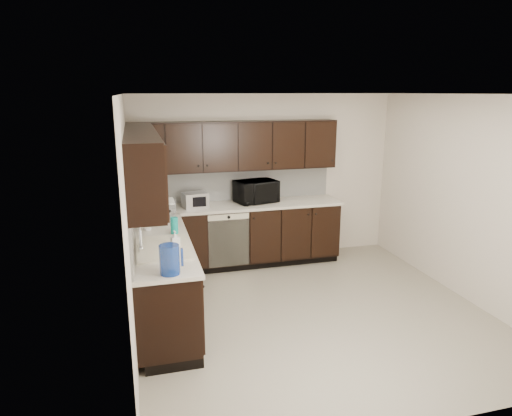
{
  "coord_description": "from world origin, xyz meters",
  "views": [
    {
      "loc": [
        -1.91,
        -4.58,
        2.52
      ],
      "look_at": [
        -0.52,
        0.6,
        1.15
      ],
      "focal_mm": 32.0,
      "sensor_mm": 36.0,
      "label": 1
    }
  ],
  "objects_px": {
    "toaster_oven": "(195,200)",
    "storage_bin": "(155,209)",
    "microwave": "(256,191)",
    "blue_pitcher": "(170,260)",
    "sink": "(163,255)"
  },
  "relations": [
    {
      "from": "microwave",
      "to": "storage_bin",
      "type": "height_order",
      "value": "microwave"
    },
    {
      "from": "toaster_oven",
      "to": "storage_bin",
      "type": "relative_size",
      "value": 0.69
    },
    {
      "from": "sink",
      "to": "storage_bin",
      "type": "relative_size",
      "value": 1.69
    },
    {
      "from": "sink",
      "to": "toaster_oven",
      "type": "xyz_separation_m",
      "value": [
        0.56,
        1.69,
        0.16
      ]
    },
    {
      "from": "sink",
      "to": "toaster_oven",
      "type": "height_order",
      "value": "sink"
    },
    {
      "from": "storage_bin",
      "to": "toaster_oven",
      "type": "bearing_deg",
      "value": 29.6
    },
    {
      "from": "toaster_oven",
      "to": "storage_bin",
      "type": "xyz_separation_m",
      "value": [
        -0.57,
        -0.33,
        -0.01
      ]
    },
    {
      "from": "sink",
      "to": "storage_bin",
      "type": "distance_m",
      "value": 1.37
    },
    {
      "from": "toaster_oven",
      "to": "blue_pitcher",
      "type": "relative_size",
      "value": 1.24
    },
    {
      "from": "microwave",
      "to": "blue_pitcher",
      "type": "distance_m",
      "value": 2.84
    },
    {
      "from": "sink",
      "to": "toaster_oven",
      "type": "relative_size",
      "value": 2.44
    },
    {
      "from": "sink",
      "to": "toaster_oven",
      "type": "bearing_deg",
      "value": 71.64
    },
    {
      "from": "microwave",
      "to": "blue_pitcher",
      "type": "relative_size",
      "value": 2.16
    },
    {
      "from": "sink",
      "to": "toaster_oven",
      "type": "distance_m",
      "value": 1.79
    },
    {
      "from": "storage_bin",
      "to": "blue_pitcher",
      "type": "height_order",
      "value": "blue_pitcher"
    }
  ]
}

